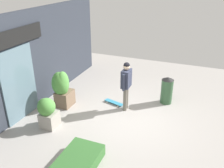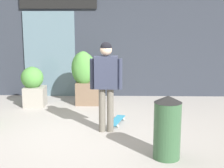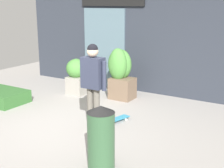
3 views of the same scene
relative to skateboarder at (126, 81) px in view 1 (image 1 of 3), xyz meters
name	(u,v)px [view 1 (image 1 of 3)]	position (x,y,z in m)	size (l,w,h in m)	color
ground_plane	(128,117)	(-0.50, -0.25, -1.09)	(12.00, 12.00, 0.00)	#9E9993
building_facade	(37,58)	(-0.54, 3.17, 0.59)	(8.03, 0.31, 3.37)	#2D333D
skateboarder	(126,81)	(0.00, 0.00, 0.00)	(0.62, 0.26, 1.76)	#666056
skateboard	(114,102)	(0.20, 0.52, -1.03)	(0.38, 0.79, 0.08)	teal
planter_box_left	(61,87)	(-0.66, 2.18, -0.30)	(0.74, 0.60, 1.38)	brown
planter_box_right	(47,111)	(-1.92, 1.90, -0.51)	(0.59, 0.56, 1.01)	gray
trash_bin	(167,90)	(1.02, -1.24, -0.57)	(0.44, 0.44, 1.03)	#335938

